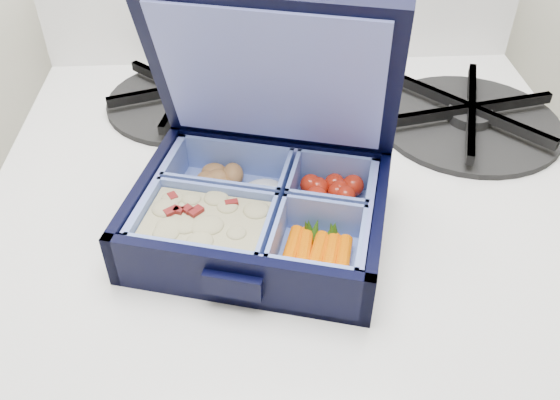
{
  "coord_description": "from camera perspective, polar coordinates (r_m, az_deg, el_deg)",
  "views": [
    {
      "loc": [
        -0.56,
        1.21,
        1.25
      ],
      "look_at": [
        -0.54,
        1.6,
        0.92
      ],
      "focal_mm": 38.0,
      "sensor_mm": 36.0,
      "label": 1
    }
  ],
  "objects": [
    {
      "name": "bento_box",
      "position": [
        0.51,
        -2.0,
        -1.33
      ],
      "size": [
        0.24,
        0.21,
        0.05
      ],
      "primitive_type": null,
      "rotation": [
        0.0,
        0.0,
        -0.27
      ],
      "color": "black",
      "rests_on": "stove"
    },
    {
      "name": "burner_grate_rear",
      "position": [
        0.7,
        -9.0,
        9.95
      ],
      "size": [
        0.23,
        0.23,
        0.02
      ],
      "primitive_type": "cylinder",
      "rotation": [
        0.0,
        0.0,
        0.31
      ],
      "color": "black",
      "rests_on": "stove"
    },
    {
      "name": "fork",
      "position": [
        0.64,
        3.11,
        6.36
      ],
      "size": [
        0.16,
        0.16,
        0.01
      ],
      "primitive_type": null,
      "rotation": [
        0.0,
        0.0,
        -0.81
      ],
      "color": "#B1B0C1",
      "rests_on": "stove"
    },
    {
      "name": "burner_grate",
      "position": [
        0.69,
        17.84,
        7.92
      ],
      "size": [
        0.24,
        0.24,
        0.03
      ],
      "primitive_type": "cylinder",
      "rotation": [
        0.0,
        0.0,
        0.21
      ],
      "color": "black",
      "rests_on": "stove"
    }
  ]
}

